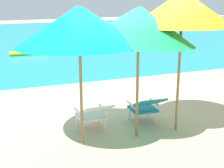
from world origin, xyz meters
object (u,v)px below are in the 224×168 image
(lounge_chair_left, at_px, (94,113))
(lounge_chair_right, at_px, (146,106))
(beach_umbrella_center, at_px, (139,25))
(beach_umbrella_right, at_px, (182,9))
(swim_buoy, at_px, (29,53))
(beach_umbrella_left, at_px, (79,26))

(lounge_chair_left, height_order, lounge_chair_right, same)
(lounge_chair_left, distance_m, beach_umbrella_center, 1.87)
(lounge_chair_left, xyz_separation_m, lounge_chair_right, (1.11, 0.01, 0.00))
(beach_umbrella_right, bearing_deg, swim_buoy, 100.99)
(lounge_chair_right, bearing_deg, beach_umbrella_left, -164.29)
(lounge_chair_left, distance_m, beach_umbrella_right, 2.51)
(lounge_chair_right, distance_m, beach_umbrella_left, 2.28)
(beach_umbrella_left, height_order, beach_umbrella_right, beach_umbrella_right)
(lounge_chair_left, distance_m, lounge_chair_right, 1.11)
(lounge_chair_right, bearing_deg, swim_buoy, 98.68)
(swim_buoy, bearing_deg, beach_umbrella_center, -84.37)
(beach_umbrella_left, xyz_separation_m, beach_umbrella_center, (1.05, -0.02, -0.02))
(lounge_chair_left, bearing_deg, beach_umbrella_left, -130.61)
(swim_buoy, distance_m, beach_umbrella_right, 9.23)
(swim_buoy, bearing_deg, lounge_chair_left, -88.88)
(swim_buoy, bearing_deg, beach_umbrella_right, -79.01)
(beach_umbrella_center, bearing_deg, lounge_chair_left, 148.68)
(lounge_chair_right, xyz_separation_m, beach_umbrella_left, (-1.45, -0.41, 1.70))
(lounge_chair_right, relative_size, beach_umbrella_center, 0.35)
(lounge_chair_right, bearing_deg, beach_umbrella_right, -45.90)
(beach_umbrella_left, height_order, beach_umbrella_center, beach_umbrella_left)
(beach_umbrella_center, bearing_deg, lounge_chair_right, 46.76)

